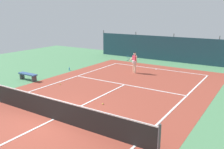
# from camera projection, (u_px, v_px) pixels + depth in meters

# --- Properties ---
(ground_plane) EXTENTS (36.00, 36.00, 0.00)m
(ground_plane) POSITION_uv_depth(u_px,v_px,m) (54.00, 119.00, 10.92)
(ground_plane) COLOR #4C8456
(court_surface) EXTENTS (11.02, 26.60, 0.01)m
(court_surface) POSITION_uv_depth(u_px,v_px,m) (54.00, 119.00, 10.92)
(court_surface) COLOR brown
(court_surface) RESTS_ON ground
(tennis_net) EXTENTS (10.12, 0.10, 1.10)m
(tennis_net) POSITION_uv_depth(u_px,v_px,m) (53.00, 109.00, 10.79)
(tennis_net) COLOR black
(tennis_net) RESTS_ON ground
(back_fence) EXTENTS (16.30, 0.98, 2.70)m
(back_fence) POSITION_uv_depth(u_px,v_px,m) (174.00, 54.00, 23.87)
(back_fence) COLOR #1E3D4C
(back_fence) RESTS_ON ground
(tennis_player) EXTENTS (0.85, 0.63, 1.64)m
(tennis_player) POSITION_uv_depth(u_px,v_px,m) (134.00, 61.00, 19.04)
(tennis_player) COLOR beige
(tennis_player) RESTS_ON ground
(tennis_ball_near_player) EXTENTS (0.07, 0.07, 0.07)m
(tennis_ball_near_player) POSITION_uv_depth(u_px,v_px,m) (103.00, 104.00, 12.69)
(tennis_ball_near_player) COLOR #CCDB33
(tennis_ball_near_player) RESTS_ON ground
(tennis_ball_midcourt) EXTENTS (0.07, 0.07, 0.07)m
(tennis_ball_midcourt) POSITION_uv_depth(u_px,v_px,m) (60.00, 84.00, 16.10)
(tennis_ball_midcourt) COLOR #CCDB33
(tennis_ball_midcourt) RESTS_ON ground
(parked_car) EXTENTS (2.26, 4.33, 1.68)m
(parked_car) POSITION_uv_depth(u_px,v_px,m) (212.00, 53.00, 23.54)
(parked_car) COLOR maroon
(parked_car) RESTS_ON ground
(courtside_bench) EXTENTS (1.60, 0.40, 0.49)m
(courtside_bench) POSITION_uv_depth(u_px,v_px,m) (28.00, 75.00, 17.12)
(courtside_bench) COLOR #335184
(courtside_bench) RESTS_ON ground
(water_bottle) EXTENTS (0.08, 0.08, 0.24)m
(water_bottle) POSITION_uv_depth(u_px,v_px,m) (69.00, 69.00, 20.06)
(water_bottle) COLOR #338CD8
(water_bottle) RESTS_ON ground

